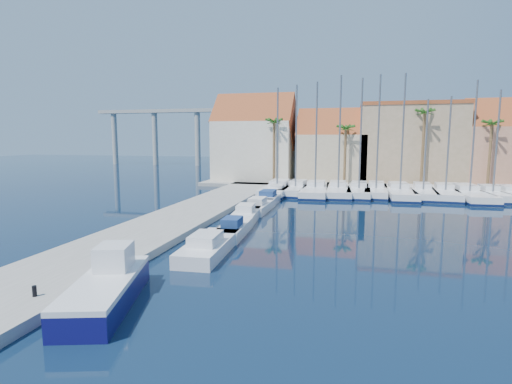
% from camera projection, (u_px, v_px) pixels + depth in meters
% --- Properties ---
extents(ground, '(260.00, 260.00, 0.00)m').
position_uv_depth(ground, '(215.00, 312.00, 16.20)').
color(ground, black).
rests_on(ground, ground).
extents(quay_west, '(6.00, 77.00, 0.50)m').
position_uv_depth(quay_west, '(165.00, 225.00, 31.30)').
color(quay_west, gray).
rests_on(quay_west, ground).
extents(shore_north, '(54.00, 16.00, 0.50)m').
position_uv_depth(shore_north, '(386.00, 183.00, 59.97)').
color(shore_north, gray).
rests_on(shore_north, ground).
extents(bollard, '(0.18, 0.18, 0.46)m').
position_uv_depth(bollard, '(34.00, 291.00, 16.52)').
color(bollard, black).
rests_on(bollard, quay_west).
extents(fishing_boat, '(3.93, 6.86, 2.28)m').
position_uv_depth(fishing_boat, '(107.00, 287.00, 16.93)').
color(fishing_boat, '#0F0D50').
rests_on(fishing_boat, ground).
extents(motorboat_west_0, '(2.60, 7.09, 1.40)m').
position_uv_depth(motorboat_west_0, '(209.00, 246.00, 24.32)').
color(motorboat_west_0, white).
rests_on(motorboat_west_0, ground).
extents(motorboat_west_1, '(2.04, 5.53, 1.40)m').
position_uv_depth(motorboat_west_1, '(234.00, 228.00, 28.95)').
color(motorboat_west_1, white).
rests_on(motorboat_west_1, ground).
extents(motorboat_west_2, '(2.54, 6.26, 1.40)m').
position_uv_depth(motorboat_west_2, '(247.00, 213.00, 34.72)').
color(motorboat_west_2, white).
rests_on(motorboat_west_2, ground).
extents(motorboat_west_3, '(2.03, 6.24, 1.40)m').
position_uv_depth(motorboat_west_3, '(259.00, 206.00, 38.54)').
color(motorboat_west_3, white).
rests_on(motorboat_west_3, ground).
extents(motorboat_west_4, '(2.21, 6.77, 1.40)m').
position_uv_depth(motorboat_west_4, '(269.00, 198.00, 44.02)').
color(motorboat_west_4, white).
rests_on(motorboat_west_4, ground).
extents(motorboat_west_5, '(2.20, 6.57, 1.40)m').
position_uv_depth(motorboat_west_5, '(278.00, 191.00, 49.21)').
color(motorboat_west_5, white).
rests_on(motorboat_west_5, ground).
extents(motorboat_west_6, '(2.40, 7.12, 1.40)m').
position_uv_depth(motorboat_west_6, '(284.00, 187.00, 54.07)').
color(motorboat_west_6, white).
rests_on(motorboat_west_6, ground).
extents(sailboat_0, '(3.18, 11.93, 13.14)m').
position_uv_depth(sailboat_0, '(278.00, 189.00, 51.08)').
color(sailboat_0, white).
rests_on(sailboat_0, ground).
extents(sailboat_1, '(3.52, 10.38, 13.49)m').
position_uv_depth(sailboat_1, '(297.00, 189.00, 51.00)').
color(sailboat_1, white).
rests_on(sailboat_1, ground).
extents(sailboat_2, '(3.31, 11.70, 13.68)m').
position_uv_depth(sailboat_2, '(316.00, 190.00, 49.92)').
color(sailboat_2, white).
rests_on(sailboat_2, ground).
extents(sailboat_3, '(3.52, 11.04, 14.41)m').
position_uv_depth(sailboat_3, '(338.00, 190.00, 49.62)').
color(sailboat_3, white).
rests_on(sailboat_3, ground).
extents(sailboat_4, '(2.92, 10.29, 14.04)m').
position_uv_depth(sailboat_4, '(359.00, 191.00, 49.16)').
color(sailboat_4, white).
rests_on(sailboat_4, ground).
extents(sailboat_5, '(3.18, 10.23, 14.48)m').
position_uv_depth(sailboat_5, '(376.00, 190.00, 49.23)').
color(sailboat_5, white).
rests_on(sailboat_5, ground).
extents(sailboat_6, '(3.36, 11.54, 14.40)m').
position_uv_depth(sailboat_6, '(399.00, 192.00, 48.09)').
color(sailboat_6, white).
rests_on(sailboat_6, ground).
extents(sailboat_7, '(3.28, 10.40, 11.50)m').
position_uv_depth(sailboat_7, '(423.00, 192.00, 47.93)').
color(sailboat_7, white).
rests_on(sailboat_7, ground).
extents(sailboat_8, '(3.66, 10.74, 11.75)m').
position_uv_depth(sailboat_8, '(445.00, 193.00, 47.35)').
color(sailboat_8, white).
rests_on(sailboat_8, ground).
extents(sailboat_9, '(3.86, 12.08, 13.42)m').
position_uv_depth(sailboat_9, '(468.00, 194.00, 46.45)').
color(sailboat_9, white).
rests_on(sailboat_9, ground).
extents(sailboat_10, '(3.02, 8.91, 12.31)m').
position_uv_depth(sailboat_10, '(491.00, 194.00, 45.85)').
color(sailboat_10, white).
rests_on(sailboat_10, ground).
extents(sailboat_11, '(3.26, 9.49, 12.14)m').
position_uv_depth(sailboat_11, '(511.00, 195.00, 45.44)').
color(sailboat_11, white).
rests_on(sailboat_11, ground).
extents(building_0, '(12.30, 9.00, 13.50)m').
position_uv_depth(building_0, '(255.00, 141.00, 62.92)').
color(building_0, beige).
rests_on(building_0, shore_north).
extents(building_1, '(10.30, 8.00, 11.00)m').
position_uv_depth(building_1, '(332.00, 150.00, 60.23)').
color(building_1, tan).
rests_on(building_1, shore_north).
extents(building_2, '(14.20, 10.20, 11.50)m').
position_uv_depth(building_2, '(409.00, 143.00, 58.45)').
color(building_2, '#9F8662').
rests_on(building_2, shore_north).
extents(building_3, '(10.30, 8.00, 12.00)m').
position_uv_depth(building_3, '(503.00, 147.00, 54.69)').
color(building_3, tan).
rests_on(building_3, shore_north).
extents(palm_0, '(2.60, 2.60, 10.15)m').
position_uv_depth(palm_0, '(274.00, 124.00, 56.82)').
color(palm_0, brown).
rests_on(palm_0, shore_north).
extents(palm_1, '(2.60, 2.60, 9.15)m').
position_uv_depth(palm_1, '(346.00, 130.00, 54.57)').
color(palm_1, brown).
rests_on(palm_1, shore_north).
extents(palm_2, '(2.60, 2.60, 11.15)m').
position_uv_depth(palm_2, '(425.00, 115.00, 51.94)').
color(palm_2, brown).
rests_on(palm_2, shore_north).
extents(palm_3, '(2.60, 2.60, 9.65)m').
position_uv_depth(palm_3, '(492.00, 125.00, 50.22)').
color(palm_3, brown).
rests_on(palm_3, shore_north).
extents(viaduct, '(48.00, 2.20, 14.45)m').
position_uv_depth(viaduct, '(179.00, 126.00, 103.01)').
color(viaduct, '#9E9E99').
rests_on(viaduct, ground).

